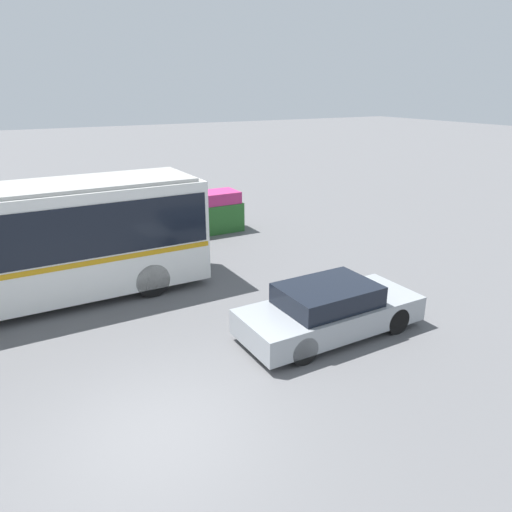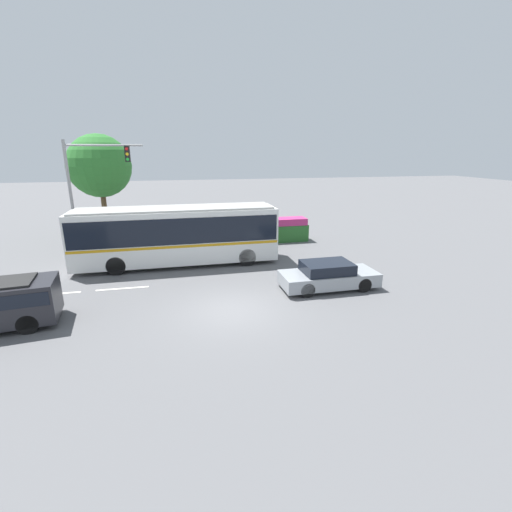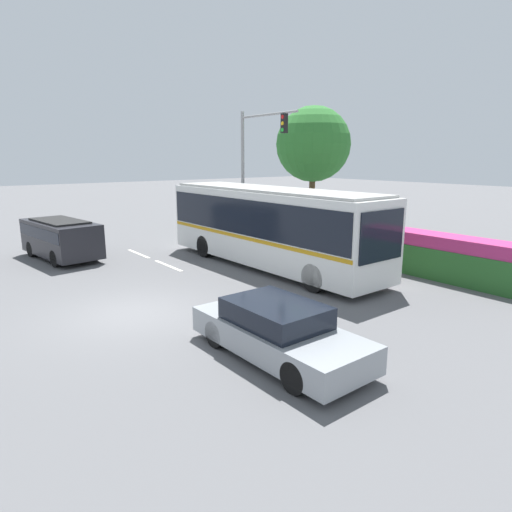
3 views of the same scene
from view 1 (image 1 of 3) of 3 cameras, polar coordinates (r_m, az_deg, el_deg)
The scene contains 3 objects.
ground_plane at distance 9.06m, azimuth -11.72°, elevation -20.20°, with size 140.00×140.00×0.00m, color #5B5B5E.
sedan_foreground at distance 11.77m, azimuth 8.77°, elevation -6.42°, with size 4.60×1.91×1.29m.
flowering_hedge at distance 18.91m, azimuth -14.59°, elevation 3.88°, with size 9.06×1.30×1.66m.
Camera 1 is at (-1.78, -6.78, 5.74)m, focal length 33.45 mm.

